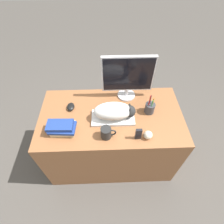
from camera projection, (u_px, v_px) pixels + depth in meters
ground_plane at (112, 183)px, 1.95m from camera, size 12.00×12.00×0.00m
desk at (111, 138)px, 1.89m from camera, size 1.32×0.71×0.77m
keyboard at (113, 117)px, 1.56m from camera, size 0.38×0.18×0.02m
cat at (115, 111)px, 1.50m from camera, size 0.36×0.17×0.15m
monitor at (128, 76)px, 1.57m from camera, size 0.47×0.17×0.45m
computer_mouse at (71, 107)px, 1.64m from camera, size 0.07×0.10×0.04m
coffee_mug at (106, 133)px, 1.41m from camera, size 0.12×0.09×0.11m
pen_cup at (150, 108)px, 1.58m from camera, size 0.09×0.09×0.22m
baseball at (148, 135)px, 1.42m from camera, size 0.07×0.07×0.07m
phone at (138, 134)px, 1.39m from camera, size 0.05×0.02×0.12m
book_stack at (62, 127)px, 1.45m from camera, size 0.24×0.17×0.10m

